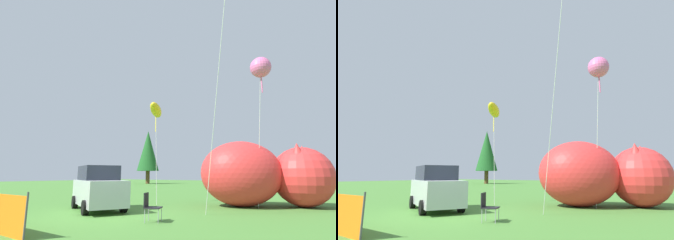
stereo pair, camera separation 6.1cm
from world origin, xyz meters
The scene contains 7 objects.
ground_plane centered at (0.00, 0.00, 0.00)m, with size 120.00×120.00×0.00m, color #477F33.
parked_car centered at (-1.55, 0.78, 0.95)m, with size 4.24×3.17×1.95m.
folding_chair centered at (2.28, -0.16, 0.56)m, with size 0.71×0.71×0.95m.
inflatable_cat centered at (4.13, 6.34, 1.50)m, with size 6.61×5.36×3.24m.
kite_yellow_hero centered at (-1.30, 4.62, 5.33)m, with size 1.48×2.10×5.80m.
kite_pink_octopus centered at (4.80, 5.26, 6.77)m, with size 1.22×1.02×7.29m.
horizon_tree_west centered at (-22.57, 29.26, 5.79)m, with size 3.95×3.95×9.43m.
Camera 1 is at (8.17, -7.33, 1.55)m, focal length 28.00 mm.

